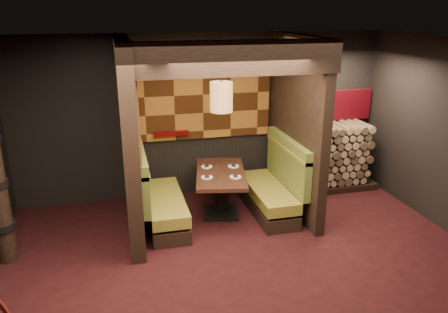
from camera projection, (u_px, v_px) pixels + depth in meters
The scene contains 17 objects.
floor at pixel (249, 273), 5.60m from camera, with size 6.50×5.50×0.02m, color black.
ceiling at pixel (254, 43), 4.68m from camera, with size 6.50×5.50×0.02m, color black.
wall_back at pixel (204, 116), 7.67m from camera, with size 6.50×0.02×2.85m, color black.
partition_left at pixel (128, 138), 6.34m from camera, with size 0.20×2.20×2.85m, color black.
partition_right at pixel (296, 126), 7.00m from camera, with size 0.15×2.10×2.85m, color black.
header_beam at pixel (234, 58), 5.39m from camera, with size 2.85×0.18×0.44m, color black.
tapa_back_panel at pixel (203, 94), 7.49m from camera, with size 2.40×0.06×1.55m, color #9C6323.
tapa_side_panel at pixel (134, 107), 6.39m from camera, with size 0.04×1.85×1.45m, color #9C6323.
lacquer_shelf at pixel (171, 133), 7.51m from camera, with size 0.60×0.12×0.07m, color #540507.
booth_bench_left at pixel (158, 200), 6.76m from camera, with size 0.68×1.60×1.14m.
booth_bench_right at pixel (273, 189), 7.20m from camera, with size 0.68×1.60×1.14m.
dining_table at pixel (221, 186), 7.03m from camera, with size 1.03×1.53×0.74m.
place_settings at pixel (221, 171), 6.96m from camera, with size 0.71×0.74×0.03m.
pendant_lamp at pixel (221, 97), 6.52m from camera, with size 0.34×0.34×1.11m.
firewood_stack at pixel (330, 157), 8.09m from camera, with size 1.73×0.70×1.22m.
mosaic_header at pixel (325, 106), 8.10m from camera, with size 1.83×0.10×0.56m, color maroon.
bay_front_post at pixel (295, 122), 7.26m from camera, with size 0.08×0.08×2.85m, color black.
Camera 1 is at (-1.49, -4.60, 3.20)m, focal length 35.00 mm.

